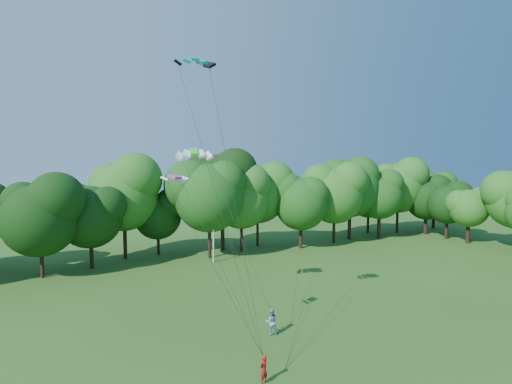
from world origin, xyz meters
name	(u,v)px	position (x,y,z in m)	size (l,w,h in m)	color
utility_pole	(213,231)	(2.16, 31.41, 3.84)	(1.42, 0.61, 7.43)	beige
kite_flyer_left	(263,369)	(-4.18, 5.17, 0.81)	(0.59, 0.39, 1.63)	#AE1916
kite_flyer_right	(271,321)	(-0.89, 10.52, 0.95)	(0.93, 0.72, 1.90)	#889DBD
kite_teal	(194,59)	(-6.45, 10.19, 18.58)	(2.49, 1.28, 0.49)	#058B9B
kite_green	(194,152)	(-4.40, 17.27, 13.10)	(3.04, 1.84, 0.67)	#34E322
kite_pink	(175,177)	(-7.81, 9.94, 11.43)	(1.77, 1.33, 0.27)	#C83788
tree_back_center	(222,184)	(5.55, 37.21, 9.15)	(10.07, 10.07, 14.65)	black
tree_back_east	(369,194)	(32.44, 38.53, 6.69)	(7.37, 7.37, 10.72)	#322614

